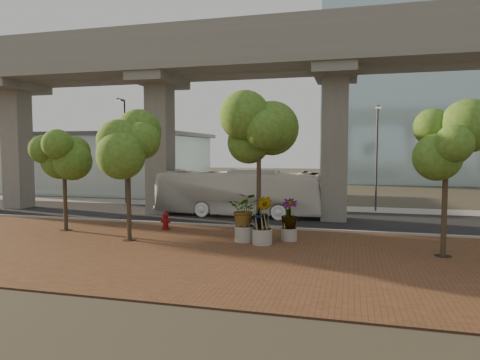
# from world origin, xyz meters

# --- Properties ---
(ground) EXTENTS (160.00, 160.00, 0.00)m
(ground) POSITION_xyz_m (0.00, 0.00, 0.00)
(ground) COLOR #3E3A2D
(ground) RESTS_ON ground
(brick_plaza) EXTENTS (70.00, 13.00, 0.06)m
(brick_plaza) POSITION_xyz_m (0.00, -8.00, 0.03)
(brick_plaza) COLOR brown
(brick_plaza) RESTS_ON ground
(asphalt_road) EXTENTS (90.00, 8.00, 0.04)m
(asphalt_road) POSITION_xyz_m (0.00, 2.00, 0.02)
(asphalt_road) COLOR black
(asphalt_road) RESTS_ON ground
(curb_strip) EXTENTS (70.00, 0.25, 0.16)m
(curb_strip) POSITION_xyz_m (0.00, -2.00, 0.08)
(curb_strip) COLOR #9D9992
(curb_strip) RESTS_ON ground
(far_sidewalk) EXTENTS (90.00, 3.00, 0.06)m
(far_sidewalk) POSITION_xyz_m (0.00, 7.50, 0.03)
(far_sidewalk) COLOR #9D9992
(far_sidewalk) RESTS_ON ground
(transit_viaduct) EXTENTS (72.00, 5.60, 12.40)m
(transit_viaduct) POSITION_xyz_m (0.00, 2.00, 7.29)
(transit_viaduct) COLOR gray
(transit_viaduct) RESTS_ON ground
(station_pavilion) EXTENTS (23.00, 13.00, 6.30)m
(station_pavilion) POSITION_xyz_m (-20.00, 16.00, 3.22)
(station_pavilion) COLOR silver
(station_pavilion) RESTS_ON ground
(transit_bus) EXTENTS (11.41, 2.81, 3.17)m
(transit_bus) POSITION_xyz_m (-0.40, 2.30, 1.59)
(transit_bus) COLOR white
(transit_bus) RESTS_ON ground
(fire_hydrant) EXTENTS (0.51, 0.46, 1.02)m
(fire_hydrant) POSITION_xyz_m (-3.00, -3.82, 0.55)
(fire_hydrant) COLOR maroon
(fire_hydrant) RESTS_ON ground
(planter_front) EXTENTS (2.16, 2.16, 2.38)m
(planter_front) POSITION_xyz_m (2.04, -5.70, 1.50)
(planter_front) COLOR #A8A397
(planter_front) RESTS_ON ground
(planter_right) EXTENTS (1.94, 1.94, 2.07)m
(planter_right) POSITION_xyz_m (4.11, -5.01, 1.31)
(planter_right) COLOR #9F9C8F
(planter_right) RESTS_ON ground
(planter_left) EXTENTS (2.09, 2.09, 2.30)m
(planter_left) POSITION_xyz_m (3.00, -6.11, 1.46)
(planter_left) COLOR #A8A598
(planter_left) RESTS_ON ground
(street_tree_far_west) EXTENTS (3.65, 3.65, 5.86)m
(street_tree_far_west) POSITION_xyz_m (-8.28, -5.41, 4.24)
(street_tree_far_west) COLOR #483929
(street_tree_far_west) RESTS_ON ground
(street_tree_near_west) EXTENTS (3.47, 3.47, 6.30)m
(street_tree_near_west) POSITION_xyz_m (-3.55, -6.89, 4.75)
(street_tree_near_west) COLOR #483929
(street_tree_near_west) RESTS_ON ground
(street_tree_near_east) EXTENTS (4.31, 4.31, 7.48)m
(street_tree_near_east) POSITION_xyz_m (2.66, -5.36, 5.56)
(street_tree_near_east) COLOR #483929
(street_tree_near_east) RESTS_ON ground
(street_tree_far_east) EXTENTS (3.29, 3.29, 6.18)m
(street_tree_far_east) POSITION_xyz_m (10.81, -6.46, 4.72)
(street_tree_far_east) COLOR #483929
(street_tree_far_east) RESTS_ON ground
(streetlamp_west) EXTENTS (0.43, 1.25, 8.66)m
(streetlamp_west) POSITION_xyz_m (-11.35, 6.50, 5.05)
(streetlamp_west) COLOR #29282D
(streetlamp_west) RESTS_ON ground
(streetlamp_east) EXTENTS (0.38, 1.10, 7.62)m
(streetlamp_east) POSITION_xyz_m (8.82, 6.90, 4.45)
(streetlamp_east) COLOR #2F3034
(streetlamp_east) RESTS_ON ground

